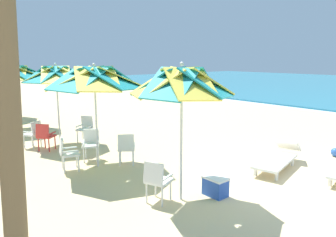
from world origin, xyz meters
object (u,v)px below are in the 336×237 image
at_px(plastic_chair_4, 45,135).
at_px(plastic_chair_1, 126,147).
at_px(palm_tree_2, 3,14).
at_px(plastic_chair_3, 91,143).
at_px(sun_lounger_1, 278,158).
at_px(beach_umbrella_0, 182,83).
at_px(cooler_box, 215,186).
at_px(plastic_chair_7, 0,118).
at_px(beach_umbrella_2, 56,75).
at_px(plastic_chair_6, 85,127).
at_px(beach_umbrella_3, 14,73).
at_px(beach_umbrella_1, 94,78).
at_px(plastic_chair_0, 157,179).
at_px(plastic_chair_5, 34,133).
at_px(plastic_chair_2, 67,152).
at_px(beach_ball, 335,152).

bearing_deg(plastic_chair_4, plastic_chair_1, 22.83).
height_order(plastic_chair_1, palm_tree_2, palm_tree_2).
height_order(plastic_chair_3, sun_lounger_1, plastic_chair_3).
distance_m(beach_umbrella_0, cooler_box, 2.28).
relative_size(plastic_chair_1, palm_tree_2, 0.16).
distance_m(plastic_chair_3, plastic_chair_7, 5.81).
relative_size(beach_umbrella_2, plastic_chair_6, 3.09).
bearing_deg(cooler_box, plastic_chair_7, -169.28).
relative_size(plastic_chair_6, sun_lounger_1, 0.39).
distance_m(plastic_chair_3, plastic_chair_4, 1.85).
xyz_separation_m(plastic_chair_3, palm_tree_2, (3.69, -2.91, 2.85)).
xyz_separation_m(beach_umbrella_3, palm_tree_2, (9.23, -2.55, 1.10)).
xyz_separation_m(beach_umbrella_1, plastic_chair_1, (0.38, 0.65, -1.83)).
relative_size(beach_umbrella_3, plastic_chair_7, 2.99).
distance_m(plastic_chair_1, plastic_chair_6, 2.99).
relative_size(plastic_chair_0, plastic_chair_1, 1.00).
height_order(plastic_chair_0, sun_lounger_1, plastic_chair_0).
relative_size(beach_umbrella_0, beach_umbrella_3, 1.07).
xyz_separation_m(beach_umbrella_2, plastic_chair_4, (0.53, -0.67, -1.80)).
bearing_deg(beach_umbrella_2, plastic_chair_5, -93.50).
xyz_separation_m(plastic_chair_4, sun_lounger_1, (5.53, 3.99, -0.22)).
xyz_separation_m(plastic_chair_1, plastic_chair_3, (-1.02, -0.50, 0.00)).
distance_m(plastic_chair_2, beach_ball, 7.54).
height_order(plastic_chair_2, palm_tree_2, palm_tree_2).
relative_size(sun_lounger_1, cooler_box, 4.46).
bearing_deg(plastic_chair_1, plastic_chair_7, -167.58).
height_order(plastic_chair_7, palm_tree_2, palm_tree_2).
height_order(sun_lounger_1, cooler_box, sun_lounger_1).
bearing_deg(plastic_chair_2, cooler_box, 26.78).
height_order(plastic_chair_0, plastic_chair_7, same).
distance_m(plastic_chair_4, beach_ball, 8.69).
bearing_deg(plastic_chair_2, plastic_chair_1, 67.70).
relative_size(plastic_chair_6, cooler_box, 1.73).
distance_m(beach_umbrella_3, sun_lounger_1, 10.23).
bearing_deg(cooler_box, beach_ball, 84.26).
bearing_deg(plastic_chair_6, palm_tree_2, -33.32).
height_order(beach_umbrella_1, plastic_chair_6, beach_umbrella_1).
distance_m(beach_umbrella_1, sun_lounger_1, 5.13).
bearing_deg(plastic_chair_7, beach_umbrella_3, 73.32).
distance_m(plastic_chair_1, plastic_chair_5, 3.58).
bearing_deg(plastic_chair_3, palm_tree_2, -38.29).
bearing_deg(plastic_chair_5, palm_tree_2, -19.32).
height_order(plastic_chair_2, plastic_chair_3, same).
distance_m(beach_umbrella_0, beach_umbrella_2, 5.80).
distance_m(beach_umbrella_0, plastic_chair_5, 6.21).
distance_m(plastic_chair_7, beach_ball, 12.00).
bearing_deg(plastic_chair_3, plastic_chair_5, -160.68).
distance_m(beach_umbrella_0, beach_umbrella_1, 2.92).
height_order(plastic_chair_7, sun_lounger_1, plastic_chair_7).
bearing_deg(plastic_chair_5, plastic_chair_2, -1.69).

